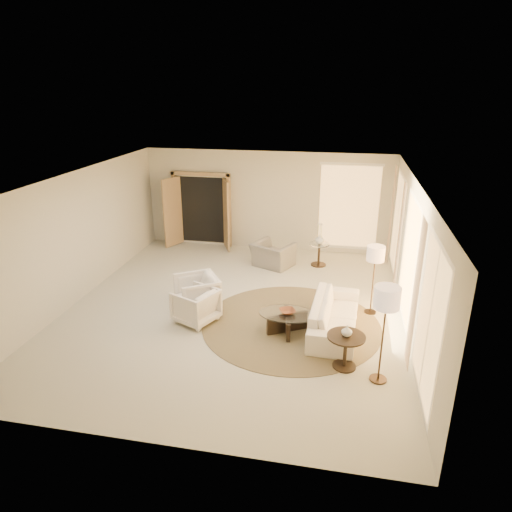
% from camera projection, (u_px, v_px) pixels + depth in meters
% --- Properties ---
extents(room, '(7.04, 8.04, 2.83)m').
position_uv_depth(room, '(233.00, 248.00, 9.28)').
color(room, beige).
rests_on(room, ground).
extents(windows_right, '(0.10, 6.40, 2.40)m').
position_uv_depth(windows_right, '(408.00, 260.00, 8.77)').
color(windows_right, '#FDBD65').
rests_on(windows_right, room).
extents(window_back_corner, '(1.70, 0.10, 2.40)m').
position_uv_depth(window_back_corner, '(349.00, 207.00, 12.51)').
color(window_back_corner, '#FDBD65').
rests_on(window_back_corner, room).
extents(curtains_right, '(0.06, 5.20, 2.60)m').
position_uv_depth(curtains_right, '(401.00, 247.00, 9.62)').
color(curtains_right, tan).
rests_on(curtains_right, room).
extents(french_doors, '(1.95, 0.66, 2.16)m').
position_uv_depth(french_doors, '(201.00, 211.00, 13.25)').
color(french_doors, tan).
rests_on(french_doors, room).
extents(area_rug, '(4.71, 4.71, 0.01)m').
position_uv_depth(area_rug, '(291.00, 324.00, 9.16)').
color(area_rug, '#40341F').
rests_on(area_rug, room).
extents(sofa, '(0.96, 2.20, 0.63)m').
position_uv_depth(sofa, '(335.00, 315.00, 8.86)').
color(sofa, white).
rests_on(sofa, room).
extents(armchair_left, '(1.10, 1.12, 0.85)m').
position_uv_depth(armchair_left, '(197.00, 292.00, 9.60)').
color(armchair_left, white).
rests_on(armchair_left, room).
extents(armchair_right, '(0.95, 0.97, 0.77)m').
position_uv_depth(armchair_right, '(196.00, 304.00, 9.15)').
color(armchair_right, white).
rests_on(armchair_right, room).
extents(accent_chair, '(1.16, 0.98, 0.86)m').
position_uv_depth(accent_chair, '(273.00, 251.00, 11.93)').
color(accent_chair, gray).
rests_on(accent_chair, room).
extents(coffee_table, '(1.46, 1.46, 0.41)m').
position_uv_depth(coffee_table, '(287.00, 320.00, 8.80)').
color(coffee_table, black).
rests_on(coffee_table, room).
extents(end_table, '(0.65, 0.65, 0.61)m').
position_uv_depth(end_table, '(346.00, 346.00, 7.64)').
color(end_table, black).
rests_on(end_table, room).
extents(side_table, '(0.52, 0.52, 0.61)m').
position_uv_depth(side_table, '(319.00, 252.00, 12.01)').
color(side_table, '#32251A').
rests_on(side_table, room).
extents(floor_lamp_near, '(0.36, 0.36, 1.49)m').
position_uv_depth(floor_lamp_near, '(375.00, 257.00, 9.19)').
color(floor_lamp_near, '#32251A').
rests_on(floor_lamp_near, room).
extents(floor_lamp_far, '(0.40, 0.40, 1.67)m').
position_uv_depth(floor_lamp_far, '(387.00, 302.00, 6.95)').
color(floor_lamp_far, '#32251A').
rests_on(floor_lamp_far, room).
extents(bowl, '(0.40, 0.40, 0.07)m').
position_uv_depth(bowl, '(287.00, 311.00, 8.74)').
color(bowl, brown).
rests_on(bowl, coffee_table).
extents(end_vase, '(0.18, 0.18, 0.19)m').
position_uv_depth(end_vase, '(347.00, 331.00, 7.54)').
color(end_vase, silver).
rests_on(end_vase, end_table).
extents(side_vase, '(0.30, 0.30, 0.25)m').
position_uv_depth(side_vase, '(320.00, 239.00, 11.88)').
color(side_vase, silver).
rests_on(side_vase, side_table).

